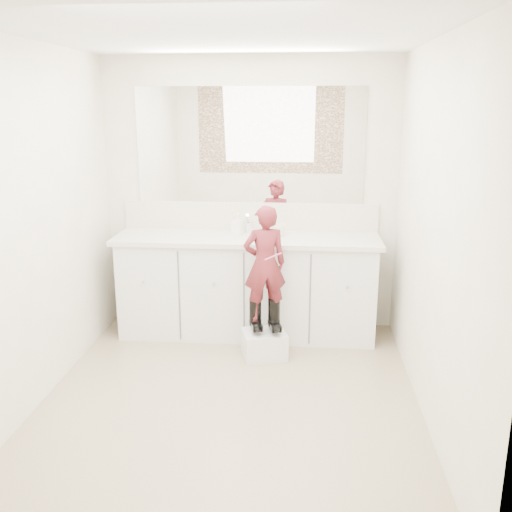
{
  "coord_description": "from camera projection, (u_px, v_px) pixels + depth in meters",
  "views": [
    {
      "loc": [
        0.49,
        -3.53,
        2.0
      ],
      "look_at": [
        0.11,
        0.89,
        0.81
      ],
      "focal_mm": 40.0,
      "sensor_mm": 36.0,
      "label": 1
    }
  ],
  "objects": [
    {
      "name": "faucet",
      "position": [
        249.0,
        227.0,
        5.04
      ],
      "size": [
        0.08,
        0.08,
        0.1
      ],
      "primitive_type": "cylinder",
      "color": "silver",
      "rests_on": "countertop"
    },
    {
      "name": "backsplash",
      "position": [
        250.0,
        216.0,
        5.12
      ],
      "size": [
        2.28,
        0.03,
        0.25
      ],
      "primitive_type": "cube",
      "color": "beige",
      "rests_on": "countertop"
    },
    {
      "name": "step_stool",
      "position": [
        264.0,
        344.0,
        4.62
      ],
      "size": [
        0.4,
        0.36,
        0.21
      ],
      "primitive_type": "cube",
      "rotation": [
        0.0,
        0.0,
        0.28
      ],
      "color": "silver",
      "rests_on": "floor"
    },
    {
      "name": "toddler",
      "position": [
        265.0,
        264.0,
        4.46
      ],
      "size": [
        0.39,
        0.31,
        0.93
      ],
      "primitive_type": "imported",
      "rotation": [
        0.0,
        0.0,
        3.42
      ],
      "color": "#A1313B",
      "rests_on": "step_stool"
    },
    {
      "name": "countertop",
      "position": [
        247.0,
        239.0,
        4.9
      ],
      "size": [
        2.28,
        0.58,
        0.04
      ],
      "primitive_type": "cube",
      "color": "beige",
      "rests_on": "vanity_cabinet"
    },
    {
      "name": "wall_front",
      "position": [
        176.0,
        317.0,
        2.2
      ],
      "size": [
        2.6,
        0.0,
        2.6
      ],
      "primitive_type": "plane",
      "rotation": [
        -1.57,
        0.0,
        0.0
      ],
      "color": "beige",
      "rests_on": "floor"
    },
    {
      "name": "cup",
      "position": [
        279.0,
        230.0,
        4.91
      ],
      "size": [
        0.13,
        0.13,
        0.1
      ],
      "primitive_type": "imported",
      "rotation": [
        0.0,
        0.0,
        -0.22
      ],
      "color": "beige",
      "rests_on": "countertop"
    },
    {
      "name": "wall_back",
      "position": [
        250.0,
        196.0,
        5.09
      ],
      "size": [
        2.6,
        0.0,
        2.6
      ],
      "primitive_type": "plane",
      "rotation": [
        1.57,
        0.0,
        0.0
      ],
      "color": "beige",
      "rests_on": "floor"
    },
    {
      "name": "wall_right",
      "position": [
        435.0,
        236.0,
        3.54
      ],
      "size": [
        0.0,
        3.0,
        3.0
      ],
      "primitive_type": "plane",
      "rotation": [
        1.57,
        0.0,
        -1.57
      ],
      "color": "beige",
      "rests_on": "floor"
    },
    {
      "name": "wall_left",
      "position": [
        32.0,
        229.0,
        3.75
      ],
      "size": [
        0.0,
        3.0,
        3.0
      ],
      "primitive_type": "plane",
      "rotation": [
        1.57,
        0.0,
        1.57
      ],
      "color": "beige",
      "rests_on": "floor"
    },
    {
      "name": "boot_left",
      "position": [
        255.0,
        315.0,
        4.58
      ],
      "size": [
        0.15,
        0.21,
        0.28
      ],
      "primitive_type": null,
      "rotation": [
        0.0,
        0.0,
        0.28
      ],
      "color": "black",
      "rests_on": "step_stool"
    },
    {
      "name": "mirror",
      "position": [
        250.0,
        146.0,
        4.96
      ],
      "size": [
        2.0,
        0.02,
        1.0
      ],
      "primitive_type": "cube",
      "color": "white",
      "rests_on": "wall_back"
    },
    {
      "name": "floor",
      "position": [
        230.0,
        401.0,
        3.96
      ],
      "size": [
        3.0,
        3.0,
        0.0
      ],
      "primitive_type": "plane",
      "color": "#867257",
      "rests_on": "ground"
    },
    {
      "name": "dot_panel",
      "position": [
        172.0,
        202.0,
        2.1
      ],
      "size": [
        2.0,
        0.01,
        1.2
      ],
      "primitive_type": "cube",
      "color": "#472819",
      "rests_on": "wall_front"
    },
    {
      "name": "ceiling",
      "position": [
        225.0,
        32.0,
        3.34
      ],
      "size": [
        3.0,
        3.0,
        0.0
      ],
      "primitive_type": "plane",
      "rotation": [
        3.14,
        0.0,
        0.0
      ],
      "color": "white",
      "rests_on": "wall_back"
    },
    {
      "name": "vanity_cabinet",
      "position": [
        247.0,
        288.0,
        5.03
      ],
      "size": [
        2.2,
        0.55,
        0.85
      ],
      "primitive_type": "cube",
      "color": "silver",
      "rests_on": "floor"
    },
    {
      "name": "toothbrush",
      "position": [
        273.0,
        256.0,
        4.36
      ],
      "size": [
        0.13,
        0.05,
        0.06
      ],
      "primitive_type": "cylinder",
      "rotation": [
        0.0,
        1.22,
        0.28
      ],
      "color": "#CD4F79",
      "rests_on": "toddler"
    },
    {
      "name": "soap_bottle",
      "position": [
        237.0,
        224.0,
        4.97
      ],
      "size": [
        0.11,
        0.11,
        0.18
      ],
      "primitive_type": "imported",
      "rotation": [
        0.0,
        0.0,
        -0.38
      ],
      "color": "white",
      "rests_on": "countertop"
    },
    {
      "name": "boot_right",
      "position": [
        274.0,
        315.0,
        4.57
      ],
      "size": [
        0.15,
        0.21,
        0.28
      ],
      "primitive_type": null,
      "rotation": [
        0.0,
        0.0,
        0.28
      ],
      "color": "black",
      "rests_on": "step_stool"
    }
  ]
}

